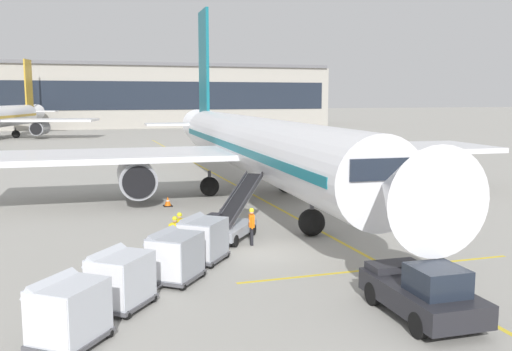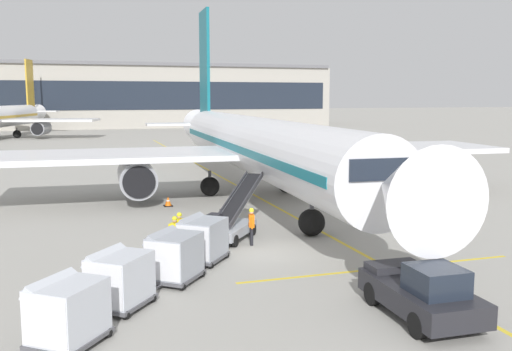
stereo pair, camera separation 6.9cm
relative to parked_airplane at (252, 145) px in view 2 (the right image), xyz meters
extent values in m
plane|color=#9E9B93|center=(-3.62, -13.77, -3.55)|extent=(600.00, 600.00, 0.00)
cylinder|color=white|center=(-0.04, -0.85, 0.08)|extent=(5.34, 35.91, 3.72)
cube|color=#146B7A|center=(-0.04, -0.85, 0.08)|extent=(5.31, 34.48, 0.45)
cone|color=white|center=(-0.93, -20.58, 0.08)|extent=(3.70, 3.88, 3.53)
cone|color=white|center=(0.91, 19.99, 0.36)|extent=(3.43, 6.09, 3.16)
cube|color=white|center=(-9.23, 0.46, -0.48)|extent=(17.30, 7.92, 0.36)
cylinder|color=#93969E|center=(-7.83, -0.32, -1.81)|extent=(2.51, 4.75, 2.31)
cylinder|color=black|center=(-7.94, -2.69, -1.81)|extent=(1.96, 0.21, 1.96)
cube|color=white|center=(9.23, -0.38, -0.48)|extent=(17.30, 7.92, 0.36)
cylinder|color=#93969E|center=(7.77, -1.03, -1.81)|extent=(2.51, 4.75, 2.31)
cylinder|color=black|center=(7.66, -3.40, -1.81)|extent=(1.96, 0.21, 1.96)
cube|color=#146B7A|center=(0.84, 18.50, 6.19)|extent=(0.47, 4.30, 10.73)
cube|color=white|center=(0.83, 18.21, 0.64)|extent=(11.67, 3.38, 0.20)
cube|color=#1E2633|center=(-0.81, -17.98, 0.64)|extent=(2.68, 1.79, 0.82)
cylinder|color=#47474C|center=(-0.52, -11.58, -2.33)|extent=(0.22, 0.22, 1.09)
sphere|color=black|center=(-0.52, -11.58, -2.88)|extent=(1.34, 1.34, 1.34)
cylinder|color=#47474C|center=(-2.74, 1.06, -2.33)|extent=(0.22, 0.22, 1.09)
sphere|color=black|center=(-2.74, 1.06, -2.88)|extent=(1.34, 1.34, 1.34)
cylinder|color=#47474C|center=(2.83, 0.81, -2.33)|extent=(0.22, 0.22, 1.09)
sphere|color=black|center=(2.83, 0.81, -2.88)|extent=(1.34, 1.34, 1.34)
cube|color=#A3A8B2|center=(-4.59, -11.12, -3.05)|extent=(3.33, 3.67, 0.44)
cube|color=black|center=(-5.44, -11.64, -2.48)|extent=(0.81, 0.82, 0.70)
cylinder|color=#333338|center=(-5.03, -11.10, -2.43)|extent=(0.08, 0.08, 0.80)
cube|color=#A3A8B2|center=(-3.85, -10.15, -1.86)|extent=(3.68, 4.43, 2.09)
cube|color=black|center=(-3.85, -10.15, -1.77)|extent=(3.48, 4.23, 1.94)
cube|color=#333338|center=(-3.50, -10.41, -1.74)|extent=(2.97, 3.87, 2.13)
cube|color=#333338|center=(-4.20, -9.88, -1.74)|extent=(2.97, 3.87, 2.13)
cylinder|color=black|center=(-3.28, -10.62, -3.27)|extent=(0.50, 0.57, 0.56)
cylinder|color=black|center=(-4.45, -9.73, -3.27)|extent=(0.50, 0.57, 0.56)
cylinder|color=black|center=(-4.72, -12.51, -3.27)|extent=(0.50, 0.57, 0.56)
cylinder|color=black|center=(-5.90, -11.62, -3.27)|extent=(0.50, 0.57, 0.56)
cube|color=#515156|center=(-6.59, -14.37, -3.34)|extent=(2.49, 2.56, 0.12)
cylinder|color=#4C4C51|center=(-7.42, -15.43, -3.35)|extent=(0.49, 0.59, 0.07)
cube|color=#9EA3AD|center=(-6.59, -14.37, -2.53)|extent=(2.35, 2.42, 1.50)
cube|color=#9EA3AD|center=(-6.91, -14.12, -2.00)|extent=(1.79, 1.97, 0.74)
cube|color=silver|center=(-7.18, -15.13, -2.53)|extent=(1.15, 0.91, 1.38)
sphere|color=black|center=(-7.61, -14.58, -3.40)|extent=(0.30, 0.30, 0.30)
sphere|color=black|center=(-6.54, -15.42, -3.40)|extent=(0.30, 0.30, 0.30)
sphere|color=black|center=(-6.63, -13.32, -3.40)|extent=(0.30, 0.30, 0.30)
sphere|color=black|center=(-5.56, -14.16, -3.40)|extent=(0.30, 0.30, 0.30)
cube|color=#515156|center=(-8.13, -16.59, -3.34)|extent=(2.49, 2.56, 0.12)
cylinder|color=#4C4C51|center=(-8.96, -17.66, -3.35)|extent=(0.49, 0.59, 0.07)
cube|color=#9EA3AD|center=(-8.13, -16.59, -2.53)|extent=(2.35, 2.42, 1.50)
cube|color=#9EA3AD|center=(-8.45, -16.34, -2.00)|extent=(1.79, 1.97, 0.74)
cube|color=silver|center=(-8.72, -17.35, -2.53)|extent=(1.15, 0.91, 1.38)
sphere|color=black|center=(-9.16, -16.81, -3.40)|extent=(0.30, 0.30, 0.30)
sphere|color=black|center=(-8.08, -17.64, -3.40)|extent=(0.30, 0.30, 0.30)
sphere|color=black|center=(-8.17, -15.54, -3.40)|extent=(0.30, 0.30, 0.30)
sphere|color=black|center=(-7.10, -16.38, -3.40)|extent=(0.30, 0.30, 0.30)
cube|color=#515156|center=(-10.26, -18.72, -3.34)|extent=(2.49, 2.56, 0.12)
cylinder|color=#4C4C51|center=(-11.09, -19.78, -3.35)|extent=(0.49, 0.59, 0.07)
cube|color=silver|center=(-10.26, -18.72, -2.53)|extent=(2.35, 2.42, 1.50)
cube|color=silver|center=(-10.58, -18.46, -2.00)|extent=(1.79, 1.97, 0.74)
cube|color=silver|center=(-10.85, -19.48, -2.53)|extent=(1.15, 0.91, 1.38)
sphere|color=black|center=(-11.28, -18.93, -3.40)|extent=(0.30, 0.30, 0.30)
sphere|color=black|center=(-10.21, -19.77, -3.40)|extent=(0.30, 0.30, 0.30)
sphere|color=black|center=(-10.30, -17.67, -3.40)|extent=(0.30, 0.30, 0.30)
sphere|color=black|center=(-9.23, -18.51, -3.40)|extent=(0.30, 0.30, 0.30)
cube|color=#515156|center=(-11.83, -21.18, -3.34)|extent=(2.49, 2.56, 0.12)
cube|color=silver|center=(-11.83, -21.18, -2.53)|extent=(2.35, 2.42, 1.50)
cube|color=silver|center=(-12.16, -20.93, -2.00)|extent=(1.79, 1.97, 0.74)
cube|color=silver|center=(-12.43, -21.94, -2.53)|extent=(1.15, 0.91, 1.38)
sphere|color=black|center=(-12.86, -21.39, -3.40)|extent=(0.30, 0.30, 0.30)
sphere|color=black|center=(-11.88, -20.13, -3.40)|extent=(0.30, 0.30, 0.30)
sphere|color=black|center=(-10.81, -20.97, -3.40)|extent=(0.30, 0.30, 0.30)
cube|color=#232328|center=(-1.44, -22.32, -2.87)|extent=(2.21, 4.45, 0.70)
cube|color=#1E2633|center=(-1.46, -23.09, -2.12)|extent=(1.51, 1.58, 0.80)
cube|color=#28282D|center=(-1.40, -20.67, -2.40)|extent=(1.81, 1.01, 0.24)
cylinder|color=black|center=(-0.48, -20.98, -3.17)|extent=(0.30, 0.77, 0.76)
cylinder|color=black|center=(-2.33, -20.93, -3.17)|extent=(0.30, 0.77, 0.76)
cylinder|color=black|center=(-0.55, -23.71, -3.17)|extent=(0.30, 0.77, 0.76)
cylinder|color=black|center=(-2.40, -23.66, -3.17)|extent=(0.30, 0.77, 0.76)
cylinder|color=black|center=(-7.31, -14.19, -3.12)|extent=(0.15, 0.15, 0.86)
cylinder|color=black|center=(-7.39, -14.02, -3.12)|extent=(0.15, 0.15, 0.86)
cube|color=yellow|center=(-7.35, -14.11, -2.40)|extent=(0.37, 0.44, 0.58)
cube|color=white|center=(-7.46, -14.16, -2.40)|extent=(0.15, 0.32, 0.08)
sphere|color=tan|center=(-7.35, -14.11, -1.99)|extent=(0.21, 0.21, 0.21)
sphere|color=yellow|center=(-7.35, -14.11, -1.92)|extent=(0.23, 0.23, 0.23)
cylinder|color=yellow|center=(-7.25, -14.33, -2.45)|extent=(0.09, 0.09, 0.56)
cylinder|color=yellow|center=(-7.44, -13.89, -2.45)|extent=(0.09, 0.09, 0.56)
cylinder|color=black|center=(-3.90, -12.50, -3.12)|extent=(0.15, 0.15, 0.86)
cylinder|color=black|center=(-3.87, -12.33, -3.12)|extent=(0.15, 0.15, 0.86)
cube|color=orange|center=(-3.89, -12.42, -2.40)|extent=(0.30, 0.42, 0.58)
cube|color=white|center=(-4.01, -12.39, -2.40)|extent=(0.07, 0.34, 0.08)
sphere|color=tan|center=(-3.89, -12.42, -1.99)|extent=(0.21, 0.21, 0.21)
sphere|color=yellow|center=(-3.89, -12.42, -1.92)|extent=(0.23, 0.23, 0.23)
cylinder|color=orange|center=(-3.93, -12.65, -2.45)|extent=(0.09, 0.09, 0.56)
cylinder|color=orange|center=(-3.84, -12.18, -2.45)|extent=(0.09, 0.09, 0.56)
cylinder|color=#333847|center=(-7.15, -12.32, -3.12)|extent=(0.15, 0.15, 0.86)
cylinder|color=#333847|center=(-7.28, -12.45, -3.12)|extent=(0.15, 0.15, 0.86)
cube|color=yellow|center=(-7.21, -12.38, -2.40)|extent=(0.44, 0.44, 0.58)
cube|color=white|center=(-7.13, -12.47, -2.40)|extent=(0.25, 0.25, 0.08)
sphere|color=tan|center=(-7.21, -12.38, -1.99)|extent=(0.21, 0.21, 0.21)
sphere|color=yellow|center=(-7.21, -12.38, -1.92)|extent=(0.23, 0.23, 0.23)
cylinder|color=yellow|center=(-7.04, -12.21, -2.45)|extent=(0.09, 0.09, 0.56)
cylinder|color=yellow|center=(-7.38, -12.55, -2.45)|extent=(0.09, 0.09, 0.56)
cylinder|color=black|center=(-7.47, -13.16, -3.12)|extent=(0.15, 0.15, 0.86)
cylinder|color=black|center=(-7.63, -13.08, -3.12)|extent=(0.15, 0.15, 0.86)
cube|color=yellow|center=(-7.55, -13.12, -2.40)|extent=(0.45, 0.39, 0.58)
cube|color=white|center=(-7.61, -13.23, -2.40)|extent=(0.31, 0.17, 0.08)
sphere|color=tan|center=(-7.55, -13.12, -1.99)|extent=(0.21, 0.21, 0.21)
sphere|color=yellow|center=(-7.55, -13.12, -1.92)|extent=(0.23, 0.23, 0.23)
cylinder|color=yellow|center=(-7.34, -13.23, -2.45)|extent=(0.09, 0.09, 0.56)
cylinder|color=yellow|center=(-7.76, -13.01, -2.45)|extent=(0.09, 0.09, 0.56)
cube|color=black|center=(-6.08, -1.79, -3.52)|extent=(0.54, 0.54, 0.05)
cone|color=orange|center=(-6.08, -1.79, -3.21)|extent=(0.43, 0.43, 0.57)
cylinder|color=white|center=(-6.08, -1.79, -3.19)|extent=(0.24, 0.24, 0.07)
cube|color=yellow|center=(0.29, -0.85, -3.54)|extent=(0.20, 110.00, 0.01)
cube|color=yellow|center=(-0.04, -17.48, -3.54)|extent=(12.00, 0.20, 0.01)
cube|color=#A8A399|center=(-11.24, 98.06, 3.20)|extent=(115.35, 19.89, 13.49)
cube|color=#1E2633|center=(-11.24, 88.06, 3.53)|extent=(111.89, 0.10, 6.07)
cube|color=slate|center=(-11.24, 96.07, 10.29)|extent=(114.20, 16.91, 0.70)
cone|color=white|center=(-19.09, 83.02, 0.26)|extent=(4.36, 6.30, 3.04)
cube|color=white|center=(-15.45, 63.39, -0.54)|extent=(16.38, 9.99, 0.36)
cylinder|color=#93969E|center=(-16.79, 63.06, -1.83)|extent=(3.18, 4.60, 2.22)
cylinder|color=black|center=(-17.32, 60.99, -1.83)|extent=(1.86, 0.58, 1.89)
cube|color=gold|center=(-19.44, 81.63, 5.53)|extent=(1.22, 3.81, 9.65)
cube|color=white|center=(-19.52, 81.35, 0.53)|extent=(10.70, 5.05, 0.20)
cylinder|color=#47474C|center=(-20.75, 65.56, -2.34)|extent=(0.22, 0.22, 1.09)
sphere|color=black|center=(-20.75, 65.56, -2.88)|extent=(1.33, 1.33, 1.33)
camera|label=1|loc=(-11.50, -36.96, 3.25)|focal=40.06mm
camera|label=2|loc=(-11.44, -36.99, 3.25)|focal=40.06mm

